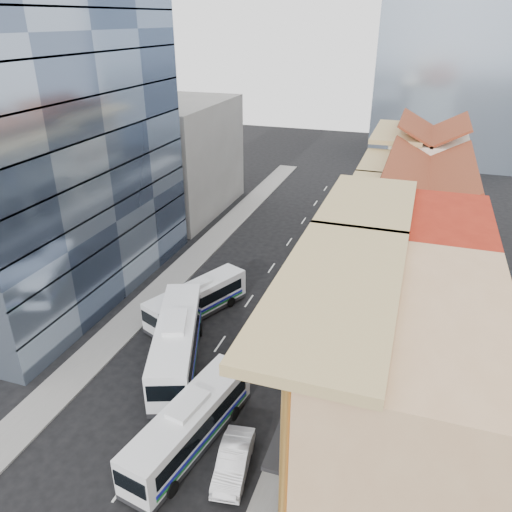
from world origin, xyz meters
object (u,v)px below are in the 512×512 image
(shophouse_tan, at_px, (404,411))
(office_tower, at_px, (43,129))
(bus_right, at_px, (190,424))
(sedan_right, at_px, (234,461))
(bus_left_far, at_px, (197,299))
(bus_left_near, at_px, (177,342))

(shophouse_tan, bearing_deg, office_tower, 155.70)
(bus_right, relative_size, sedan_right, 2.18)
(shophouse_tan, xyz_separation_m, sedan_right, (-8.59, -1.09, -5.22))
(office_tower, distance_m, sedan_right, 30.53)
(bus_left_far, bearing_deg, bus_left_near, -54.02)
(bus_right, bearing_deg, bus_left_far, 123.38)
(bus_left_far, relative_size, sedan_right, 2.09)
(bus_left_near, height_order, bus_right, bus_left_near)
(sedan_right, bearing_deg, bus_right, 154.38)
(shophouse_tan, relative_size, bus_right, 1.35)
(bus_left_near, xyz_separation_m, sedan_right, (7.41, -7.86, -1.15))
(bus_left_near, height_order, sedan_right, bus_left_near)
(sedan_right, bearing_deg, shophouse_tan, -1.20)
(office_tower, xyz_separation_m, bus_right, (19.29, -14.13, -13.34))
(shophouse_tan, distance_m, bus_left_near, 17.84)
(bus_right, xyz_separation_m, sedan_right, (3.12, -0.97, -0.88))
(bus_left_far, bearing_deg, bus_right, -43.37)
(shophouse_tan, xyz_separation_m, bus_right, (-11.71, -0.13, -4.34))
(shophouse_tan, bearing_deg, sedan_right, -172.76)
(bus_left_near, bearing_deg, office_tower, 133.85)
(bus_right, height_order, sedan_right, bus_right)
(shophouse_tan, distance_m, bus_right, 12.49)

